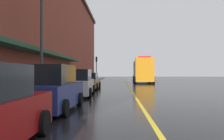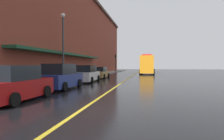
% 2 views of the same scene
% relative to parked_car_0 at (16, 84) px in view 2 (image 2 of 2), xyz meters
% --- Properties ---
extents(ground_plane, '(112.00, 112.00, 0.00)m').
position_rel_parked_car_0_xyz_m(ground_plane, '(3.86, 23.54, -0.83)').
color(ground_plane, black).
extents(sidewalk_left, '(2.40, 70.00, 0.15)m').
position_rel_parked_car_0_xyz_m(sidewalk_left, '(-2.34, 23.54, -0.76)').
color(sidewalk_left, gray).
rests_on(sidewalk_left, ground).
extents(lane_center_stripe, '(0.16, 70.00, 0.01)m').
position_rel_parked_car_0_xyz_m(lane_center_stripe, '(3.86, 23.54, -0.83)').
color(lane_center_stripe, gold).
rests_on(lane_center_stripe, ground).
extents(brick_building_left, '(11.28, 64.00, 14.39)m').
position_rel_parked_car_0_xyz_m(brick_building_left, '(-8.59, 22.54, 6.37)').
color(brick_building_left, brown).
rests_on(brick_building_left, ground).
extents(parked_car_0, '(2.00, 4.36, 1.78)m').
position_rel_parked_car_0_xyz_m(parked_car_0, '(0.00, 0.00, 0.00)').
color(parked_car_0, maroon).
rests_on(parked_car_0, ground).
extents(parked_car_1, '(2.20, 4.36, 1.90)m').
position_rel_parked_car_0_xyz_m(parked_car_1, '(-0.02, 5.15, 0.05)').
color(parked_car_1, navy).
rests_on(parked_car_1, ground).
extents(parked_car_2, '(2.24, 4.93, 1.79)m').
position_rel_parked_car_0_xyz_m(parked_car_2, '(-0.01, 11.43, 0.01)').
color(parked_car_2, silver).
rests_on(parked_car_2, ground).
extents(parked_car_3, '(2.12, 4.50, 1.55)m').
position_rel_parked_car_0_xyz_m(parked_car_3, '(-0.13, 17.66, -0.09)').
color(parked_car_3, '#A5844C').
rests_on(parked_car_3, ground).
extents(utility_truck, '(3.00, 9.19, 3.79)m').
position_rel_parked_car_0_xyz_m(utility_truck, '(6.37, 31.20, 0.98)').
color(utility_truck, orange).
rests_on(utility_truck, ground).
extents(parking_meter_0, '(0.14, 0.18, 1.33)m').
position_rel_parked_car_0_xyz_m(parking_meter_0, '(-1.49, 11.76, 0.23)').
color(parking_meter_0, '#4C4C51').
rests_on(parking_meter_0, sidewalk_left).
extents(parking_meter_1, '(0.14, 0.18, 1.33)m').
position_rel_parked_car_0_xyz_m(parking_meter_1, '(-1.49, 14.07, 0.23)').
color(parking_meter_1, '#4C4C51').
rests_on(parking_meter_1, sidewalk_left).
extents(parking_meter_2, '(0.14, 0.18, 1.33)m').
position_rel_parked_car_0_xyz_m(parking_meter_2, '(-1.49, 4.94, 0.23)').
color(parking_meter_2, '#4C4C51').
rests_on(parking_meter_2, sidewalk_left).
extents(street_lamp_left, '(0.44, 0.44, 6.94)m').
position_rel_parked_car_0_xyz_m(street_lamp_left, '(-2.09, 10.15, 3.57)').
color(street_lamp_left, '#33383D').
rests_on(street_lamp_left, sidewalk_left).
extents(traffic_light_near, '(0.38, 0.36, 4.30)m').
position_rel_parked_car_0_xyz_m(traffic_light_near, '(-1.43, 38.93, 2.33)').
color(traffic_light_near, '#232326').
rests_on(traffic_light_near, sidewalk_left).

